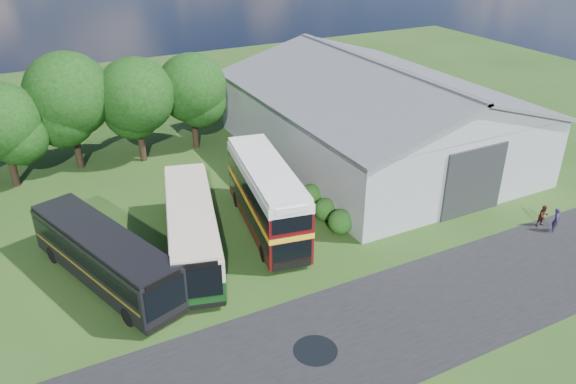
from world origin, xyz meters
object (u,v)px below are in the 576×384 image
visitor_a (556,220)px  bus_dark_single (104,256)px  storage_shed (374,108)px  bus_green_single (192,228)px  bus_maroon_double (267,197)px  visitor_b (543,216)px

visitor_a → bus_dark_single: bearing=126.4°
storage_shed → bus_green_single: storage_shed is taller
storage_shed → visitor_a: bearing=-78.8°
bus_maroon_double → bus_green_single: bearing=-164.2°
bus_maroon_double → bus_dark_single: size_ratio=0.93×
bus_green_single → bus_dark_single: 5.42m
bus_green_single → visitor_a: (22.18, -8.60, -0.95)m
bus_green_single → bus_maroon_double: size_ratio=1.12×
bus_green_single → bus_maroon_double: (5.37, 0.56, 0.54)m
bus_maroon_double → visitor_b: (16.65, -8.29, -1.58)m
storage_shed → visitor_b: bearing=-78.8°
bus_maroon_double → visitor_a: 19.20m
storage_shed → bus_maroon_double: 15.51m
bus_green_single → visitor_b: bus_green_single is taller
storage_shed → bus_dark_single: storage_shed is taller
storage_shed → bus_green_single: (-18.91, -7.90, -2.37)m
storage_shed → visitor_a: storage_shed is taller
bus_maroon_double → visitor_a: size_ratio=6.58×
storage_shed → visitor_b: size_ratio=16.32×
bus_maroon_double → visitor_a: (16.81, -9.16, -1.49)m
bus_dark_single → visitor_b: (27.39, -7.07, -0.98)m
visitor_b → visitor_a: bearing=-69.8°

